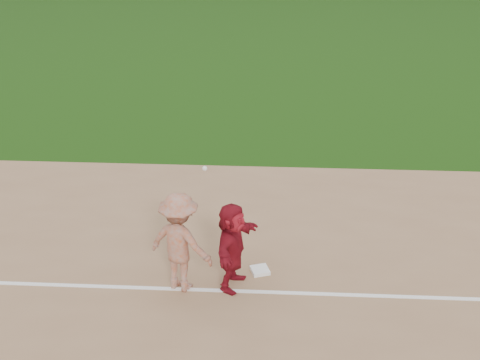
{
  "coord_description": "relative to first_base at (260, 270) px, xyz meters",
  "views": [
    {
      "loc": [
        0.67,
        -10.3,
        7.08
      ],
      "look_at": [
        0.0,
        1.5,
        1.3
      ],
      "focal_mm": 45.0,
      "sensor_mm": 36.0,
      "label": 1
    }
  ],
  "objects": [
    {
      "name": "foul_line",
      "position": [
        -0.5,
        -0.68,
        -0.03
      ],
      "size": [
        60.0,
        0.1,
        0.01
      ],
      "primitive_type": "cube",
      "color": "white",
      "rests_on": "infield_dirt"
    },
    {
      "name": "first_base",
      "position": [
        0.0,
        0.0,
        0.0
      ],
      "size": [
        0.44,
        0.44,
        0.08
      ],
      "primitive_type": "cube",
      "rotation": [
        0.0,
        0.0,
        0.32
      ],
      "color": "white",
      "rests_on": "infield_dirt"
    },
    {
      "name": "base_runner",
      "position": [
        -0.53,
        -0.48,
        0.86
      ],
      "size": [
        0.98,
        1.75,
        1.8
      ],
      "primitive_type": "imported",
      "rotation": [
        0.0,
        0.0,
        1.28
      ],
      "color": "maroon",
      "rests_on": "infield_dirt"
    },
    {
      "name": "first_base_play",
      "position": [
        -1.51,
        -0.58,
        0.97
      ],
      "size": [
        1.5,
        1.2,
        2.44
      ],
      "color": "gray",
      "rests_on": "infield_dirt"
    },
    {
      "name": "ground",
      "position": [
        -0.5,
        0.12,
        -0.06
      ],
      "size": [
        160.0,
        160.0,
        0.0
      ],
      "primitive_type": "plane",
      "color": "#183D0B",
      "rests_on": "ground"
    }
  ]
}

